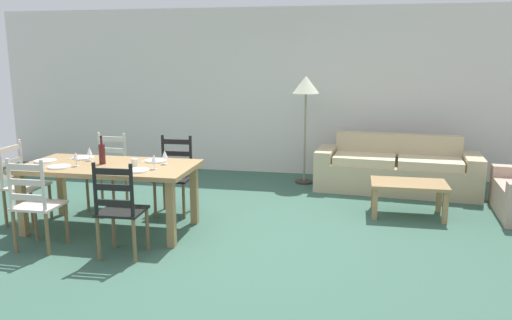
# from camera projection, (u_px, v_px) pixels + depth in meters

# --- Properties ---
(ground_plane) EXTENTS (9.60, 9.60, 0.02)m
(ground_plane) POSITION_uv_depth(u_px,v_px,m) (222.00, 239.00, 5.42)
(ground_plane) COLOR #375C4B
(wall_far) EXTENTS (9.60, 0.16, 2.70)m
(wall_far) POSITION_uv_depth(u_px,v_px,m) (272.00, 92.00, 8.32)
(wall_far) COLOR silver
(wall_far) RESTS_ON ground_plane
(dining_table) EXTENTS (1.90, 0.96, 0.75)m
(dining_table) POSITION_uv_depth(u_px,v_px,m) (110.00, 172.00, 5.58)
(dining_table) COLOR #9D7B4E
(dining_table) RESTS_ON ground_plane
(dining_chair_near_left) EXTENTS (0.42, 0.40, 0.96)m
(dining_chair_near_left) POSITION_uv_depth(u_px,v_px,m) (36.00, 204.00, 5.01)
(dining_chair_near_left) COLOR beige
(dining_chair_near_left) RESTS_ON ground_plane
(dining_chair_near_right) EXTENTS (0.44, 0.42, 0.96)m
(dining_chair_near_right) POSITION_uv_depth(u_px,v_px,m) (120.00, 210.00, 4.83)
(dining_chair_near_right) COLOR black
(dining_chair_near_right) RESTS_ON ground_plane
(dining_chair_far_left) EXTENTS (0.44, 0.42, 0.96)m
(dining_chair_far_left) POSITION_uv_depth(u_px,v_px,m) (109.00, 171.00, 6.45)
(dining_chair_far_left) COLOR beige
(dining_chair_far_left) RESTS_ON ground_plane
(dining_chair_far_right) EXTENTS (0.43, 0.41, 0.96)m
(dining_chair_far_right) POSITION_uv_depth(u_px,v_px,m) (174.00, 175.00, 6.23)
(dining_chair_far_right) COLOR black
(dining_chair_far_right) RESTS_ON ground_plane
(dining_chair_head_west) EXTENTS (0.41, 0.43, 0.96)m
(dining_chair_head_west) POSITION_uv_depth(u_px,v_px,m) (22.00, 183.00, 5.84)
(dining_chair_head_west) COLOR beige
(dining_chair_head_west) RESTS_ON ground_plane
(dinner_plate_near_left) EXTENTS (0.24, 0.24, 0.02)m
(dinner_plate_near_left) POSITION_uv_depth(u_px,v_px,m) (59.00, 167.00, 5.40)
(dinner_plate_near_left) COLOR white
(dinner_plate_near_left) RESTS_ON dining_table
(fork_near_left) EXTENTS (0.02, 0.17, 0.01)m
(fork_near_left) POSITION_uv_depth(u_px,v_px,m) (47.00, 167.00, 5.43)
(fork_near_left) COLOR silver
(fork_near_left) RESTS_ON dining_table
(dinner_plate_near_right) EXTENTS (0.24, 0.24, 0.02)m
(dinner_plate_near_right) POSITION_uv_depth(u_px,v_px,m) (138.00, 170.00, 5.23)
(dinner_plate_near_right) COLOR white
(dinner_plate_near_right) RESTS_ON dining_table
(fork_near_right) EXTENTS (0.03, 0.17, 0.01)m
(fork_near_right) POSITION_uv_depth(u_px,v_px,m) (124.00, 170.00, 5.26)
(fork_near_right) COLOR silver
(fork_near_right) RESTS_ON dining_table
(dinner_plate_far_left) EXTENTS (0.24, 0.24, 0.02)m
(dinner_plate_far_left) POSITION_uv_depth(u_px,v_px,m) (84.00, 158.00, 5.88)
(dinner_plate_far_left) COLOR white
(dinner_plate_far_left) RESTS_ON dining_table
(fork_far_left) EXTENTS (0.02, 0.17, 0.01)m
(fork_far_left) POSITION_uv_depth(u_px,v_px,m) (72.00, 158.00, 5.91)
(fork_far_left) COLOR silver
(fork_far_left) RESTS_ON dining_table
(dinner_plate_far_right) EXTENTS (0.24, 0.24, 0.02)m
(dinner_plate_far_right) POSITION_uv_depth(u_px,v_px,m) (156.00, 161.00, 5.71)
(dinner_plate_far_right) COLOR white
(dinner_plate_far_right) RESTS_ON dining_table
(fork_far_right) EXTENTS (0.03, 0.17, 0.01)m
(fork_far_right) POSITION_uv_depth(u_px,v_px,m) (144.00, 161.00, 5.74)
(fork_far_right) COLOR silver
(fork_far_right) RESTS_ON dining_table
(dinner_plate_head_west) EXTENTS (0.24, 0.24, 0.02)m
(dinner_plate_head_west) POSITION_uv_depth(u_px,v_px,m) (45.00, 161.00, 5.71)
(dinner_plate_head_west) COLOR white
(dinner_plate_head_west) RESTS_ON dining_table
(fork_head_west) EXTENTS (0.02, 0.17, 0.01)m
(fork_head_west) POSITION_uv_depth(u_px,v_px,m) (34.00, 161.00, 5.73)
(fork_head_west) COLOR silver
(fork_head_west) RESTS_ON dining_table
(wine_bottle) EXTENTS (0.07, 0.07, 0.32)m
(wine_bottle) POSITION_uv_depth(u_px,v_px,m) (102.00, 153.00, 5.57)
(wine_bottle) COLOR #471919
(wine_bottle) RESTS_ON dining_table
(wine_glass_near_left) EXTENTS (0.06, 0.06, 0.16)m
(wine_glass_near_left) POSITION_uv_depth(u_px,v_px,m) (76.00, 156.00, 5.44)
(wine_glass_near_left) COLOR white
(wine_glass_near_left) RESTS_ON dining_table
(wine_glass_near_right) EXTENTS (0.06, 0.06, 0.16)m
(wine_glass_near_right) POSITION_uv_depth(u_px,v_px,m) (154.00, 159.00, 5.30)
(wine_glass_near_right) COLOR white
(wine_glass_near_right) RESTS_ON dining_table
(wine_glass_far_left) EXTENTS (0.06, 0.06, 0.16)m
(wine_glass_far_left) POSITION_uv_depth(u_px,v_px,m) (89.00, 151.00, 5.74)
(wine_glass_far_left) COLOR white
(wine_glass_far_left) RESTS_ON dining_table
(wine_glass_far_right) EXTENTS (0.06, 0.06, 0.16)m
(wine_glass_far_right) POSITION_uv_depth(u_px,v_px,m) (165.00, 155.00, 5.54)
(wine_glass_far_right) COLOR white
(wine_glass_far_right) RESTS_ON dining_table
(coffee_cup_primary) EXTENTS (0.07, 0.07, 0.09)m
(coffee_cup_primary) POSITION_uv_depth(u_px,v_px,m) (135.00, 163.00, 5.43)
(coffee_cup_primary) COLOR beige
(coffee_cup_primary) RESTS_ON dining_table
(couch) EXTENTS (2.34, 1.00, 0.80)m
(couch) POSITION_uv_depth(u_px,v_px,m) (396.00, 171.00, 7.32)
(couch) COLOR tan
(couch) RESTS_ON ground_plane
(coffee_table) EXTENTS (0.90, 0.56, 0.42)m
(coffee_table) POSITION_uv_depth(u_px,v_px,m) (409.00, 187.00, 6.13)
(coffee_table) COLOR #9D7B4E
(coffee_table) RESTS_ON ground_plane
(standing_lamp) EXTENTS (0.40, 0.40, 1.64)m
(standing_lamp) POSITION_uv_depth(u_px,v_px,m) (306.00, 91.00, 7.53)
(standing_lamp) COLOR #332D28
(standing_lamp) RESTS_ON ground_plane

